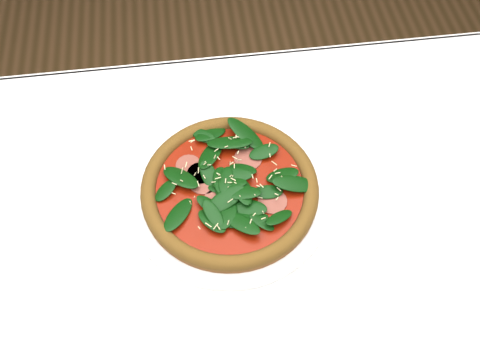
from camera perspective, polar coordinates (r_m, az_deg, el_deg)
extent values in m
cube|color=white|center=(0.82, -3.34, -8.26)|extent=(1.20, 0.80, 0.04)
cylinder|color=#503820|center=(1.42, 18.19, 0.89)|extent=(0.06, 0.06, 0.71)
cube|color=white|center=(1.12, -5.16, 8.55)|extent=(1.20, 0.01, 0.22)
cylinder|color=white|center=(0.85, -1.08, -1.47)|extent=(0.32, 0.32, 0.01)
torus|color=white|center=(0.84, -1.09, -1.34)|extent=(0.32, 0.32, 0.01)
cylinder|color=brown|center=(0.84, -1.10, -1.11)|extent=(0.36, 0.36, 0.01)
torus|color=#A47026|center=(0.83, -1.10, -0.85)|extent=(0.36, 0.36, 0.02)
cylinder|color=#931505|center=(0.83, -1.10, -0.85)|extent=(0.30, 0.30, 0.00)
cylinder|color=brown|center=(0.83, -1.11, -0.71)|extent=(0.26, 0.26, 0.00)
ellipsoid|color=#0A3309|center=(0.82, -1.12, -0.37)|extent=(0.28, 0.28, 0.02)
cylinder|color=beige|center=(0.82, -1.12, -0.16)|extent=(0.26, 0.26, 0.00)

